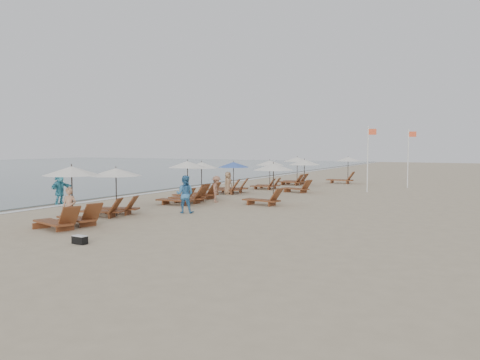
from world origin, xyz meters
The scene contains 21 objects.
ground centered at (0.00, 0.00, 0.00)m, with size 160.00×160.00×0.00m, color tan.
wet_sand_band centered at (-12.50, 10.00, 0.00)m, with size 3.20×140.00×0.01m, color #6B5E4C.
foam_line centered at (-11.20, 10.00, 0.01)m, with size 0.50×140.00×0.02m, color white.
lounger_station_0 centered at (-5.36, -4.13, 1.10)m, with size 2.68×2.50×2.40m.
lounger_station_1 centered at (-6.10, -0.77, 1.12)m, with size 2.65×2.39×2.17m.
lounger_station_2 centered at (-5.76, 4.43, 1.06)m, with size 2.60×2.11×2.35m.
lounger_station_3 centered at (-6.31, 6.67, 0.95)m, with size 2.67×2.30×2.22m.
lounger_station_4 centered at (-6.49, 10.95, 0.95)m, with size 2.73×2.66×2.10m.
lounger_station_5 centered at (-5.60, 15.08, 1.11)m, with size 2.42×2.16×2.10m.
lounger_station_6 centered at (-5.26, 19.64, 1.15)m, with size 2.63×2.34×2.25m.
inland_station_0 centered at (-1.50, 6.16, 1.33)m, with size 2.77×2.24×2.22m.
inland_station_1 centered at (-2.51, 13.77, 1.39)m, with size 2.69×2.24×2.22m.
inland_station_2 centered at (-2.13, 23.01, 1.27)m, with size 2.86×2.24×2.22m.
beachgoer_near centered at (-5.06, -4.31, 0.80)m, with size 0.58×0.38×1.60m, color tan.
beachgoer_mid_a centered at (-3.69, 1.51, 0.89)m, with size 0.87×0.68×1.78m, color teal.
beachgoer_mid_b centered at (-4.60, 6.00, 0.75)m, with size 0.96×0.55×1.49m, color #99674E.
beachgoer_far_b centered at (-6.24, 10.28, 0.74)m, with size 0.73×0.47×1.48m, color tan.
waterline_walker centered at (-11.63, 1.21, 0.89)m, with size 1.64×0.52×1.77m, color teal.
duffel_bag centered at (-2.55, -6.27, 0.14)m, with size 0.53×0.29×0.28m.
flag_pole_near centered at (1.52, 15.98, 2.50)m, with size 0.59×0.08×4.51m.
flag_pole_far centered at (3.39, 20.87, 2.46)m, with size 0.60×0.08×4.43m.
Camera 1 is at (9.44, -17.92, 3.20)m, focal length 37.10 mm.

